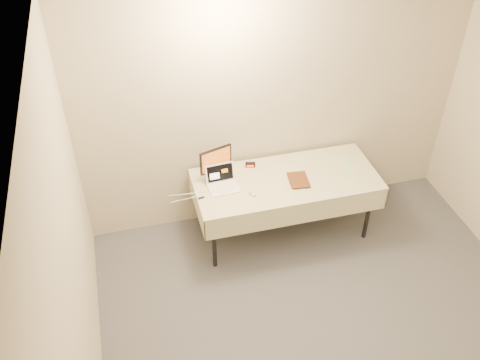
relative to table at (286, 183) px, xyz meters
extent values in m
cube|color=beige|center=(0.00, 0.45, 0.67)|extent=(4.00, 0.10, 2.70)
cylinder|color=black|center=(-0.82, -0.30, -0.33)|extent=(0.04, 0.04, 0.69)
cylinder|color=black|center=(0.82, -0.30, -0.33)|extent=(0.04, 0.04, 0.69)
cylinder|color=black|center=(-0.82, 0.29, -0.33)|extent=(0.04, 0.04, 0.69)
cylinder|color=black|center=(0.82, 0.29, -0.33)|extent=(0.04, 0.04, 0.69)
cube|color=gray|center=(0.00, 0.00, 0.03)|extent=(1.80, 0.75, 0.04)
cube|color=beige|center=(0.00, 0.00, 0.06)|extent=(1.86, 0.81, 0.01)
cube|color=beige|center=(0.00, -0.40, -0.07)|extent=(1.86, 0.01, 0.25)
cube|color=beige|center=(0.00, 0.40, -0.07)|extent=(1.86, 0.01, 0.25)
cube|color=beige|center=(-0.93, 0.00, -0.07)|extent=(0.01, 0.81, 0.25)
cube|color=beige|center=(0.93, 0.00, -0.07)|extent=(0.01, 0.81, 0.25)
cube|color=white|center=(-0.65, 0.00, 0.07)|extent=(0.31, 0.22, 0.02)
cube|color=white|center=(-0.65, 0.13, 0.17)|extent=(0.30, 0.08, 0.19)
cube|color=black|center=(-0.65, 0.13, 0.17)|extent=(0.26, 0.07, 0.16)
cylinder|color=black|center=(-0.68, 0.20, 0.07)|extent=(0.15, 0.15, 0.01)
cube|color=black|center=(-0.68, 0.20, 0.12)|extent=(0.03, 0.02, 0.09)
cube|color=black|center=(-0.68, 0.20, 0.29)|extent=(0.34, 0.12, 0.26)
cube|color=orange|center=(-0.68, 0.20, 0.29)|extent=(0.30, 0.09, 0.22)
imported|color=brown|center=(0.01, -0.06, 0.19)|extent=(0.19, 0.05, 0.26)
cube|color=black|center=(-0.30, 0.29, 0.08)|extent=(0.11, 0.07, 0.04)
cube|color=#FF290C|center=(-0.30, 0.27, 0.08)|extent=(0.07, 0.02, 0.02)
ellipsoid|color=silver|center=(-0.40, -0.15, 0.07)|extent=(0.08, 0.11, 0.02)
cube|color=#B7DAAD|center=(0.67, 0.04, 0.06)|extent=(0.16, 0.30, 0.00)
cube|color=black|center=(-0.89, -0.08, 0.07)|extent=(0.06, 0.03, 0.01)
camera|label=1|loc=(-1.51, -3.95, 3.40)|focal=40.00mm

